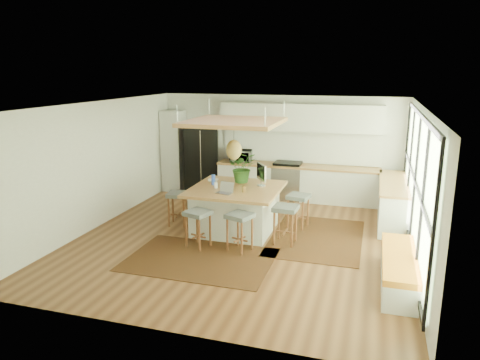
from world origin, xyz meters
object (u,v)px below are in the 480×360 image
(stool_left_side, at_px, (178,209))
(island_plant, at_px, (243,171))
(stool_right_front, at_px, (285,226))
(monitor, at_px, (261,174))
(microwave, at_px, (241,155))
(stool_near_right, at_px, (240,233))
(laptop, at_px, (224,188))
(stool_right_back, at_px, (298,212))
(stool_near_left, at_px, (198,230))
(fridge, at_px, (201,160))
(island, at_px, (236,209))

(stool_left_side, distance_m, island_plant, 1.66)
(stool_right_front, xyz_separation_m, island_plant, (-1.17, 1.00, 0.84))
(monitor, bearing_deg, microwave, 172.54)
(stool_near_right, relative_size, laptop, 2.23)
(stool_right_back, bearing_deg, stool_near_left, -134.62)
(stool_left_side, bearing_deg, laptop, -19.53)
(fridge, relative_size, monitor, 3.60)
(stool_left_side, distance_m, monitor, 2.01)
(monitor, distance_m, island_plant, 0.51)
(island, distance_m, monitor, 0.92)
(stool_near_right, xyz_separation_m, laptop, (-0.51, 0.60, 0.70))
(stool_left_side, bearing_deg, island, 2.99)
(stool_near_left, xyz_separation_m, monitor, (0.87, 1.46, 0.83))
(stool_right_front, relative_size, laptop, 2.34)
(stool_right_front, bearing_deg, stool_near_right, -140.88)
(stool_right_front, bearing_deg, island_plant, 139.55)
(island_plant, bearing_deg, monitor, -22.23)
(fridge, xyz_separation_m, island_plant, (1.84, -2.17, 0.27))
(fridge, height_order, stool_right_front, fridge)
(stool_near_left, relative_size, microwave, 1.25)
(island_plant, bearing_deg, fridge, 130.33)
(monitor, distance_m, microwave, 2.66)
(stool_near_right, distance_m, stool_right_front, 0.96)
(stool_near_left, bearing_deg, fridge, 110.66)
(island_plant, bearing_deg, stool_left_side, -156.56)
(island, distance_m, stool_right_front, 1.27)
(island, height_order, stool_near_right, island)
(island, relative_size, monitor, 3.54)
(stool_near_right, height_order, monitor, monitor)
(island_plant, bearing_deg, stool_near_left, -103.68)
(stool_near_left, bearing_deg, stool_near_right, 3.37)
(laptop, bearing_deg, island_plant, 97.41)
(microwave, bearing_deg, fridge, 171.33)
(island, relative_size, island_plant, 2.76)
(island, relative_size, stool_near_right, 2.50)
(island, height_order, stool_left_side, island)
(microwave, bearing_deg, stool_near_left, -95.37)
(stool_near_left, relative_size, stool_near_right, 0.99)
(stool_near_right, bearing_deg, stool_right_back, 62.99)
(island, distance_m, stool_right_back, 1.35)
(island, relative_size, microwave, 3.17)
(microwave, bearing_deg, island_plant, -82.13)
(stool_near_left, relative_size, monitor, 1.40)
(stool_near_right, height_order, microwave, microwave)
(island, xyz_separation_m, stool_left_side, (-1.31, -0.07, -0.11))
(stool_right_front, distance_m, stool_right_back, 1.02)
(stool_near_left, xyz_separation_m, stool_near_right, (0.82, 0.05, 0.00))
(monitor, bearing_deg, stool_left_side, -111.69)
(stool_right_front, distance_m, laptop, 1.43)
(fridge, relative_size, island_plant, 2.81)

